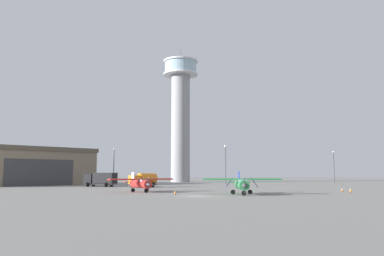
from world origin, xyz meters
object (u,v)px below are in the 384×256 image
at_px(light_post_west, 334,164).
at_px(airplane_red, 140,183).
at_px(truck_fuel_tanker_orange, 144,179).
at_px(light_post_east, 226,162).
at_px(light_post_north, 114,163).
at_px(traffic_cone_near_right, 342,190).
at_px(traffic_cone_near_left, 350,190).
at_px(traffic_cone_mid_apron, 175,192).
at_px(truck_box_black, 101,179).
at_px(airplane_green, 241,184).
at_px(control_tower, 181,110).

bearing_deg(light_post_west, airplane_red, -136.85).
bearing_deg(light_post_west, truck_fuel_tanker_orange, -153.92).
distance_m(light_post_west, light_post_east, 30.75).
height_order(light_post_north, traffic_cone_near_right, light_post_north).
xyz_separation_m(airplane_red, traffic_cone_near_left, (32.71, -0.89, -1.08)).
bearing_deg(light_post_north, traffic_cone_near_left, -40.15).
bearing_deg(traffic_cone_near_right, traffic_cone_mid_apron, -160.47).
distance_m(traffic_cone_near_left, traffic_cone_near_right, 2.90).
bearing_deg(truck_box_black, airplane_green, 149.83).
xyz_separation_m(traffic_cone_near_right, traffic_cone_mid_apron, (-26.65, -9.45, 0.04)).
bearing_deg(light_post_east, light_post_north, 177.99).
relative_size(control_tower, airplane_red, 4.50).
xyz_separation_m(airplane_red, light_post_east, (16.35, 35.84, 4.37)).
height_order(control_tower, truck_box_black, control_tower).
height_order(light_post_west, light_post_north, light_post_north).
bearing_deg(airplane_green, traffic_cone_near_right, 116.62).
distance_m(control_tower, traffic_cone_near_left, 75.12).
xyz_separation_m(light_post_north, traffic_cone_near_left, (44.72, -37.72, -5.12)).
bearing_deg(control_tower, light_post_east, -66.48).
relative_size(truck_box_black, traffic_cone_near_left, 10.31).
distance_m(airplane_red, light_post_west, 63.42).
xyz_separation_m(truck_box_black, light_post_west, (58.03, 20.24, 3.56)).
height_order(airplane_green, truck_fuel_tanker_orange, airplane_green).
bearing_deg(truck_fuel_tanker_orange, light_post_east, -179.44).
bearing_deg(traffic_cone_mid_apron, control_tower, 91.58).
relative_size(airplane_green, light_post_north, 1.18).
xyz_separation_m(truck_fuel_tanker_orange, light_post_north, (-9.93, 17.17, 3.84)).
distance_m(control_tower, traffic_cone_near_right, 72.57).
height_order(airplane_red, traffic_cone_mid_apron, airplane_red).
height_order(airplane_green, traffic_cone_mid_apron, airplane_green).
bearing_deg(control_tower, airplane_red, -93.46).
relative_size(control_tower, truck_fuel_tanker_orange, 7.54).
bearing_deg(traffic_cone_near_right, truck_box_black, 154.63).
relative_size(airplane_red, traffic_cone_mid_apron, 15.18).
relative_size(airplane_green, traffic_cone_near_left, 15.19).
bearing_deg(light_post_north, light_post_east, -2.01).
height_order(airplane_green, traffic_cone_near_right, airplane_green).
distance_m(light_post_west, light_post_north, 58.55).
xyz_separation_m(light_post_east, traffic_cone_mid_apron, (-10.47, -43.28, -5.49)).
distance_m(airplane_green, traffic_cone_mid_apron, 9.44).
distance_m(truck_fuel_tanker_orange, traffic_cone_near_right, 38.88).
bearing_deg(truck_box_black, airplane_red, 134.63).
height_order(airplane_red, traffic_cone_near_left, airplane_red).
height_order(truck_fuel_tanker_orange, light_post_west, light_post_west).
distance_m(truck_fuel_tanker_orange, traffic_cone_near_left, 40.43).
bearing_deg(light_post_east, airplane_red, -114.53).
distance_m(control_tower, truck_box_black, 49.44).
xyz_separation_m(airplane_green, light_post_west, (30.98, 49.86, 3.76)).
bearing_deg(airplane_red, traffic_cone_near_right, 64.81).
bearing_deg(traffic_cone_near_right, airplane_red, -176.47).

